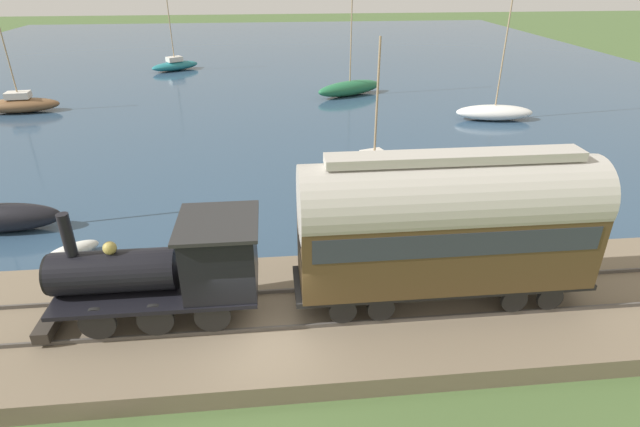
# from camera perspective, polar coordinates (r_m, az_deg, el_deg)

# --- Properties ---
(ground_plane) EXTENTS (200.00, 200.00, 0.00)m
(ground_plane) POSITION_cam_1_polar(r_m,az_deg,el_deg) (14.36, -6.28, -15.68)
(ground_plane) COLOR #476033
(harbor_water) EXTENTS (80.00, 80.00, 0.01)m
(harbor_water) POSITION_cam_1_polar(r_m,az_deg,el_deg) (55.86, -6.42, 16.73)
(harbor_water) COLOR #2D4760
(harbor_water) RESTS_ON ground
(rail_embankment) EXTENTS (5.93, 56.00, 0.71)m
(rail_embankment) POSITION_cam_1_polar(r_m,az_deg,el_deg) (15.04, -6.35, -11.90)
(rail_embankment) COLOR #756651
(rail_embankment) RESTS_ON ground
(steam_locomotive) EXTENTS (2.33, 6.01, 3.30)m
(steam_locomotive) POSITION_cam_1_polar(r_m,az_deg,el_deg) (14.13, -16.20, -5.66)
(steam_locomotive) COLOR black
(steam_locomotive) RESTS_ON rail_embankment
(passenger_coach) EXTENTS (2.22, 8.53, 4.56)m
(passenger_coach) POSITION_cam_1_polar(r_m,az_deg,el_deg) (14.20, 14.32, -0.99)
(passenger_coach) COLOR black
(passenger_coach) RESTS_ON rail_embankment
(sailboat_brown) EXTENTS (2.25, 5.35, 5.89)m
(sailboat_brown) POSITION_cam_1_polar(r_m,az_deg,el_deg) (42.19, -31.04, 10.65)
(sailboat_brown) COLOR brown
(sailboat_brown) RESTS_ON harbor_water
(sailboat_white) EXTENTS (2.30, 5.32, 9.06)m
(sailboat_white) POSITION_cam_1_polar(r_m,az_deg,el_deg) (36.49, 19.30, 10.90)
(sailboat_white) COLOR white
(sailboat_white) RESTS_ON harbor_water
(sailboat_green) EXTENTS (3.97, 5.94, 9.53)m
(sailboat_green) POSITION_cam_1_polar(r_m,az_deg,el_deg) (41.31, 3.42, 14.16)
(sailboat_green) COLOR #236B42
(sailboat_green) RESTS_ON harbor_water
(sailboat_black) EXTENTS (1.22, 4.59, 6.25)m
(sailboat_black) POSITION_cam_1_polar(r_m,az_deg,el_deg) (23.47, -32.63, -0.35)
(sailboat_black) COLOR black
(sailboat_black) RESTS_ON harbor_water
(sailboat_teal) EXTENTS (4.01, 4.87, 6.84)m
(sailboat_teal) POSITION_cam_1_polar(r_m,az_deg,el_deg) (53.39, -16.23, 15.98)
(sailboat_teal) COLOR #1E707A
(sailboat_teal) RESTS_ON harbor_water
(sailboat_yellow) EXTENTS (2.68, 3.85, 6.94)m
(sailboat_yellow) POSITION_cam_1_polar(r_m,az_deg,el_deg) (23.37, 6.11, 4.44)
(sailboat_yellow) COLOR gold
(sailboat_yellow) RESTS_ON harbor_water
(rowboat_mid_harbor) EXTENTS (1.72, 1.94, 0.52)m
(rowboat_mid_harbor) POSITION_cam_1_polar(r_m,az_deg,el_deg) (20.27, -26.46, -3.87)
(rowboat_mid_harbor) COLOR silver
(rowboat_mid_harbor) RESTS_ON harbor_water
(rowboat_near_shore) EXTENTS (1.98, 2.59, 0.43)m
(rowboat_near_shore) POSITION_cam_1_polar(r_m,az_deg,el_deg) (23.76, 16.49, 2.28)
(rowboat_near_shore) COLOR #B7B2A3
(rowboat_near_shore) RESTS_ON harbor_water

